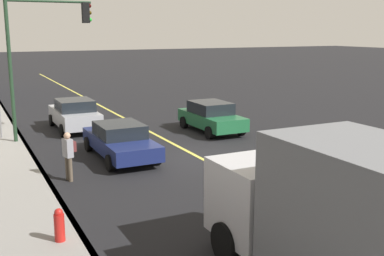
# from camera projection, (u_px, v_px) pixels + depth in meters

# --- Properties ---
(ground) EXTENTS (200.00, 200.00, 0.00)m
(ground) POSITION_uv_depth(u_px,v_px,m) (199.00, 158.00, 18.46)
(ground) COLOR black
(sidewalk_slab) EXTENTS (80.00, 2.90, 0.15)m
(sidewalk_slab) POSITION_uv_depth(u_px,v_px,m) (1.00, 182.00, 15.29)
(sidewalk_slab) COLOR gray
(sidewalk_slab) RESTS_ON ground
(curb_edge) EXTENTS (80.00, 0.16, 0.15)m
(curb_edge) POSITION_uv_depth(u_px,v_px,m) (44.00, 176.00, 15.88)
(curb_edge) COLOR slate
(curb_edge) RESTS_ON ground
(lane_stripe_center) EXTENTS (80.00, 0.16, 0.01)m
(lane_stripe_center) POSITION_uv_depth(u_px,v_px,m) (199.00, 157.00, 18.45)
(lane_stripe_center) COLOR #D8CC4C
(lane_stripe_center) RESTS_ON ground
(car_green) EXTENTS (4.15, 1.93, 1.47)m
(car_green) POSITION_uv_depth(u_px,v_px,m) (211.00, 116.00, 23.06)
(car_green) COLOR #1E6038
(car_green) RESTS_ON ground
(car_silver) EXTENTS (4.32, 1.98, 1.55)m
(car_silver) POSITION_uv_depth(u_px,v_px,m) (75.00, 114.00, 23.51)
(car_silver) COLOR #A8AAB2
(car_silver) RESTS_ON ground
(car_navy) EXTENTS (4.76, 1.99, 1.37)m
(car_navy) POSITION_uv_depth(u_px,v_px,m) (120.00, 140.00, 18.34)
(car_navy) COLOR navy
(car_navy) RESTS_ON ground
(truck_gray) EXTENTS (6.76, 2.39, 3.12)m
(truck_gray) POSITION_uv_depth(u_px,v_px,m) (364.00, 229.00, 7.89)
(truck_gray) COLOR silver
(truck_gray) RESTS_ON ground
(pedestrian_with_backpack) EXTENTS (0.43, 0.43, 1.65)m
(pedestrian_with_backpack) POSITION_uv_depth(u_px,v_px,m) (69.00, 153.00, 15.46)
(pedestrian_with_backpack) COLOR brown
(pedestrian_with_backpack) RESTS_ON ground
(traffic_light_mast) EXTENTS (0.28, 3.67, 6.43)m
(traffic_light_mast) POSITION_uv_depth(u_px,v_px,m) (40.00, 44.00, 20.23)
(traffic_light_mast) COLOR #1E3823
(traffic_light_mast) RESTS_ON ground
(fire_hydrant) EXTENTS (0.24, 0.24, 0.94)m
(fire_hydrant) POSITION_uv_depth(u_px,v_px,m) (60.00, 228.00, 10.77)
(fire_hydrant) COLOR red
(fire_hydrant) RESTS_ON ground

